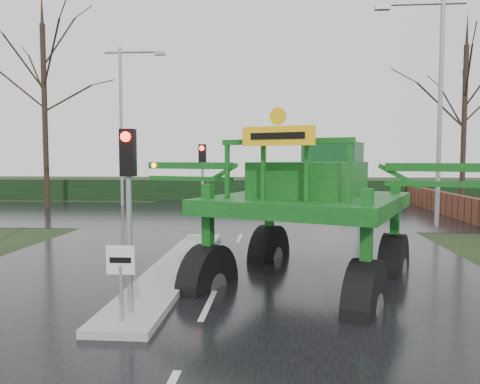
# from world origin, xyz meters

# --- Properties ---
(ground) EXTENTS (140.00, 140.00, 0.00)m
(ground) POSITION_xyz_m (0.00, 0.00, 0.00)
(ground) COLOR black
(ground) RESTS_ON ground
(road_main) EXTENTS (14.00, 80.00, 0.02)m
(road_main) POSITION_xyz_m (0.00, 10.00, 0.00)
(road_main) COLOR black
(road_main) RESTS_ON ground
(road_cross) EXTENTS (80.00, 12.00, 0.02)m
(road_cross) POSITION_xyz_m (0.00, 16.00, 0.01)
(road_cross) COLOR black
(road_cross) RESTS_ON ground
(median_island) EXTENTS (1.20, 10.00, 0.16)m
(median_island) POSITION_xyz_m (-1.30, 3.00, 0.09)
(median_island) COLOR gray
(median_island) RESTS_ON ground
(hedge_row) EXTENTS (44.00, 0.90, 1.50)m
(hedge_row) POSITION_xyz_m (0.00, 24.00, 0.75)
(hedge_row) COLOR black
(hedge_row) RESTS_ON ground
(brick_wall) EXTENTS (0.40, 20.00, 1.20)m
(brick_wall) POSITION_xyz_m (10.50, 16.00, 0.60)
(brick_wall) COLOR #592D1E
(brick_wall) RESTS_ON ground
(keep_left_sign) EXTENTS (0.50, 0.07, 1.35)m
(keep_left_sign) POSITION_xyz_m (-1.30, -1.50, 1.06)
(keep_left_sign) COLOR gray
(keep_left_sign) RESTS_ON ground
(traffic_signal_near) EXTENTS (0.26, 0.33, 3.52)m
(traffic_signal_near) POSITION_xyz_m (-1.30, -1.01, 2.59)
(traffic_signal_near) COLOR gray
(traffic_signal_near) RESTS_ON ground
(traffic_signal_mid) EXTENTS (0.26, 0.33, 3.52)m
(traffic_signal_mid) POSITION_xyz_m (-1.30, 7.49, 2.59)
(traffic_signal_mid) COLOR gray
(traffic_signal_mid) RESTS_ON ground
(traffic_signal_far) EXTENTS (0.26, 0.33, 3.52)m
(traffic_signal_far) POSITION_xyz_m (6.50, 20.01, 2.59)
(traffic_signal_far) COLOR gray
(traffic_signal_far) RESTS_ON ground
(street_light_right) EXTENTS (3.85, 0.30, 10.00)m
(street_light_right) POSITION_xyz_m (8.19, 12.00, 5.99)
(street_light_right) COLOR gray
(street_light_right) RESTS_ON ground
(street_light_left_far) EXTENTS (3.85, 0.30, 10.00)m
(street_light_left_far) POSITION_xyz_m (-8.19, 20.00, 5.99)
(street_light_left_far) COLOR gray
(street_light_left_far) RESTS_ON ground
(tree_left_far) EXTENTS (7.70, 7.70, 13.26)m
(tree_left_far) POSITION_xyz_m (-12.50, 18.00, 7.15)
(tree_left_far) COLOR black
(tree_left_far) RESTS_ON ground
(tree_right_far) EXTENTS (7.00, 7.00, 12.05)m
(tree_right_far) POSITION_xyz_m (13.00, 21.00, 6.50)
(tree_right_far) COLOR black
(tree_right_far) RESTS_ON ground
(crop_sprayer) EXTENTS (8.44, 6.78, 5.05)m
(crop_sprayer) POSITION_xyz_m (-0.11, 1.59, 2.39)
(crop_sprayer) COLOR black
(crop_sprayer) RESTS_ON ground
(white_sedan) EXTENTS (4.41, 2.62, 1.37)m
(white_sedan) POSITION_xyz_m (2.94, 17.87, 0.00)
(white_sedan) COLOR white
(white_sedan) RESTS_ON ground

